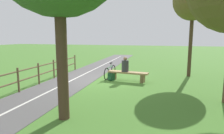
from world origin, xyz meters
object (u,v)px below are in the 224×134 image
object	(u,v)px
bench	(128,74)
backpack	(111,77)
person_seated	(125,65)
bicycle	(110,72)
tree_mid_field	(193,1)

from	to	relation	value
bench	backpack	xyz separation A→B (m)	(0.86, 0.09, -0.16)
person_seated	bicycle	distance (m)	1.12
backpack	tree_mid_field	world-z (taller)	tree_mid_field
bench	bicycle	xyz separation A→B (m)	(1.08, -0.44, 0.01)
tree_mid_field	backpack	bearing A→B (deg)	30.17
bicycle	backpack	distance (m)	0.60
backpack	tree_mid_field	distance (m)	6.03
bench	tree_mid_field	distance (m)	5.36
backpack	tree_mid_field	bearing A→B (deg)	-149.83
bench	person_seated	world-z (taller)	person_seated
person_seated	backpack	xyz separation A→B (m)	(0.71, 0.11, -0.62)
bench	bicycle	size ratio (longest dim) A/B	1.24
bench	person_seated	bearing A→B (deg)	-0.00
backpack	tree_mid_field	size ratio (longest dim) A/B	0.07
person_seated	tree_mid_field	size ratio (longest dim) A/B	0.14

